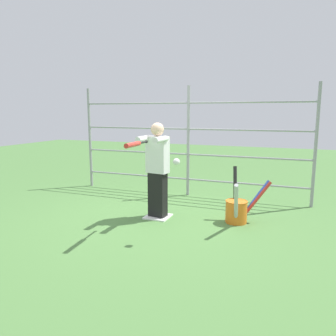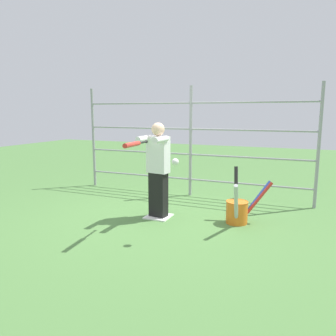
# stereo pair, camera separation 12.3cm
# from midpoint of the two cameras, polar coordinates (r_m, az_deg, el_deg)

# --- Properties ---
(ground_plane) EXTENTS (24.00, 24.00, 0.00)m
(ground_plane) POSITION_cam_midpoint_polar(r_m,az_deg,el_deg) (5.56, -1.03, -8.53)
(ground_plane) COLOR #4C7A3D
(home_plate) EXTENTS (0.40, 0.40, 0.02)m
(home_plate) POSITION_cam_midpoint_polar(r_m,az_deg,el_deg) (5.56, -1.03, -8.43)
(home_plate) COLOR white
(home_plate) RESTS_ON ground
(fence_backstop) EXTENTS (4.89, 0.06, 2.27)m
(fence_backstop) POSITION_cam_midpoint_polar(r_m,az_deg,el_deg) (6.80, 4.47, 4.58)
(fence_backstop) COLOR #939399
(fence_backstop) RESTS_ON ground
(batter) EXTENTS (0.40, 0.56, 1.58)m
(batter) POSITION_cam_midpoint_polar(r_m,az_deg,el_deg) (5.34, -1.13, 0.13)
(batter) COLOR black
(batter) RESTS_ON ground
(baseball_bat_swinging) EXTENTS (0.14, 0.81, 0.07)m
(baseball_bat_swinging) POSITION_cam_midpoint_polar(r_m,az_deg,el_deg) (4.47, -5.16, 4.17)
(baseball_bat_swinging) COLOR black
(softball_in_flight) EXTENTS (0.10, 0.10, 0.10)m
(softball_in_flight) POSITION_cam_midpoint_polar(r_m,az_deg,el_deg) (4.35, 2.09, 1.06)
(softball_in_flight) COLOR white
(bat_bucket) EXTENTS (0.69, 0.93, 0.87)m
(bat_bucket) POSITION_cam_midpoint_polar(r_m,az_deg,el_deg) (5.34, 12.86, -7.03)
(bat_bucket) COLOR orange
(bat_bucket) RESTS_ON ground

